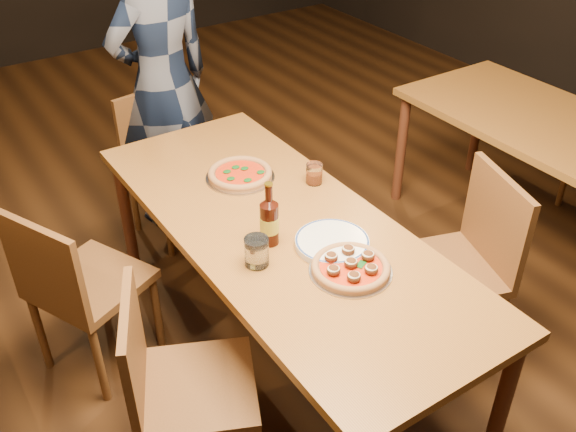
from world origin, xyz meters
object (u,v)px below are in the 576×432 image
amber_glass (314,174)px  diner (163,82)px  table_main (281,239)px  pizza_margherita (240,174)px  chair_main_nw (197,387)px  plate_stack (332,243)px  beer_bottle (269,223)px  chair_main_e (445,269)px  pizza_meatball (351,267)px  water_glass (257,251)px  chair_main_sw (90,281)px  chair_end (172,167)px

amber_glass → diner: diner is taller
table_main → pizza_margherita: 0.42m
pizza_margherita → amber_glass: (0.25, -0.22, 0.03)m
chair_main_nw → plate_stack: 0.73m
table_main → diner: bearing=85.2°
chair_main_nw → beer_bottle: size_ratio=3.42×
chair_main_e → pizza_meatball: bearing=-68.1°
amber_glass → water_glass: bearing=-145.3°
pizza_margherita → pizza_meatball: bearing=-89.8°
table_main → chair_main_nw: chair_main_nw is taller
plate_stack → diner: 1.60m
pizza_meatball → amber_glass: size_ratio=3.34×
plate_stack → chair_main_sw: bearing=138.9°
pizza_meatball → beer_bottle: (-0.15, 0.31, 0.07)m
table_main → chair_end: size_ratio=2.29×
chair_main_sw → amber_glass: 1.08m
pizza_meatball → plate_stack: 0.17m
chair_main_nw → chair_main_e: chair_main_e is taller
beer_bottle → amber_glass: (0.40, 0.27, -0.05)m
beer_bottle → diner: (0.22, 1.45, 0.01)m
chair_main_nw → plate_stack: size_ratio=3.13×
chair_end → amber_glass: chair_end is taller
chair_main_e → amber_glass: bearing=-131.3°
chair_end → diner: 0.47m
chair_main_e → diner: size_ratio=0.55×
plate_stack → amber_glass: 0.47m
chair_main_nw → chair_end: (0.61, 1.50, -0.01)m
chair_main_sw → amber_glass: chair_main_sw is taller
chair_main_e → beer_bottle: (-0.73, 0.27, 0.37)m
chair_main_sw → pizza_margherita: chair_main_sw is taller
chair_main_e → table_main: bearing=-101.4°
chair_main_e → plate_stack: size_ratio=3.31×
chair_main_e → pizza_meatball: chair_main_e is taller
chair_main_sw → amber_glass: (0.99, -0.26, 0.34)m
chair_main_nw → pizza_margherita: (0.61, 0.73, 0.32)m
table_main → chair_main_sw: bearing=146.9°
chair_end → plate_stack: chair_end is taller
pizza_margherita → beer_bottle: 0.51m
plate_stack → chair_main_e: bearing=-12.8°
chair_main_nw → pizza_meatball: size_ratio=2.92×
plate_stack → diner: size_ratio=0.17×
chair_main_nw → diner: diner is taller
chair_main_e → plate_stack: bearing=-85.0°
pizza_margherita → diner: size_ratio=0.18×
table_main → plate_stack: bearing=-69.3°
chair_main_sw → plate_stack: 1.08m
chair_main_sw → beer_bottle: 0.88m
chair_main_sw → pizza_margherita: size_ratio=2.92×
table_main → diner: 1.39m
chair_main_nw → beer_bottle: beer_bottle is taller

